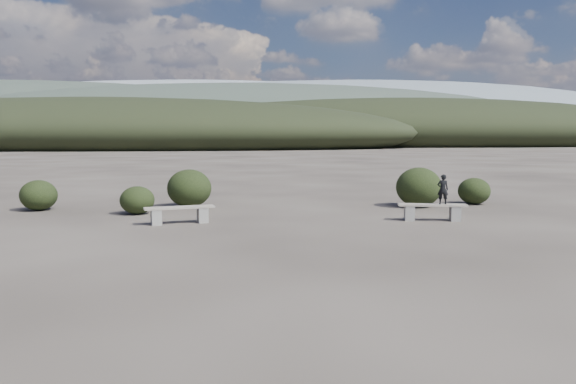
{
  "coord_description": "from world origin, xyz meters",
  "views": [
    {
      "loc": [
        -1.23,
        -9.18,
        2.41
      ],
      "look_at": [
        -0.24,
        3.5,
        1.1
      ],
      "focal_mm": 35.0,
      "sensor_mm": 36.0,
      "label": 1
    }
  ],
  "objects": [
    {
      "name": "ground",
      "position": [
        0.0,
        0.0,
        0.0
      ],
      "size": [
        1200.0,
        1200.0,
        0.0
      ],
      "primitive_type": "plane",
      "color": "#2F2925",
      "rests_on": "ground"
    },
    {
      "name": "bench_left",
      "position": [
        -2.99,
        6.02,
        0.28
      ],
      "size": [
        1.91,
        0.87,
        0.47
      ],
      "rotation": [
        0.0,
        0.0,
        0.27
      ],
      "color": "gray",
      "rests_on": "ground"
    },
    {
      "name": "bench_right",
      "position": [
        4.0,
        6.0,
        0.29
      ],
      "size": [
        1.92,
        0.7,
        0.47
      ],
      "rotation": [
        0.0,
        0.0,
        -0.17
      ],
      "color": "gray",
      "rests_on": "ground"
    },
    {
      "name": "seated_person",
      "position": [
        4.27,
        5.96,
        0.89
      ],
      "size": [
        0.33,
        0.25,
        0.83
      ],
      "primitive_type": "imported",
      "rotation": [
        0.0,
        0.0,
        2.98
      ],
      "color": "black",
      "rests_on": "bench_right"
    },
    {
      "name": "shrub_a",
      "position": [
        -4.48,
        7.98,
        0.42
      ],
      "size": [
        1.04,
        1.04,
        0.85
      ],
      "primitive_type": "ellipsoid",
      "color": "black",
      "rests_on": "ground"
    },
    {
      "name": "shrub_b",
      "position": [
        -3.06,
        9.55,
        0.63
      ],
      "size": [
        1.47,
        1.47,
        1.26
      ],
      "primitive_type": "ellipsoid",
      "color": "black",
      "rests_on": "ground"
    },
    {
      "name": "shrub_d",
      "position": [
        4.56,
        9.02,
        0.66
      ],
      "size": [
        1.51,
        1.51,
        1.32
      ],
      "primitive_type": "ellipsoid",
      "color": "black",
      "rests_on": "ground"
    },
    {
      "name": "shrub_e",
      "position": [
        6.7,
        9.56,
        0.46
      ],
      "size": [
        1.1,
        1.1,
        0.92
      ],
      "primitive_type": "ellipsoid",
      "color": "black",
      "rests_on": "ground"
    },
    {
      "name": "shrub_f",
      "position": [
        -7.76,
        9.08,
        0.48
      ],
      "size": [
        1.15,
        1.15,
        0.97
      ],
      "primitive_type": "ellipsoid",
      "color": "black",
      "rests_on": "ground"
    },
    {
      "name": "mountain_ridges",
      "position": [
        -7.48,
        339.06,
        10.84
      ],
      "size": [
        500.0,
        400.0,
        56.0
      ],
      "color": "black",
      "rests_on": "ground"
    }
  ]
}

